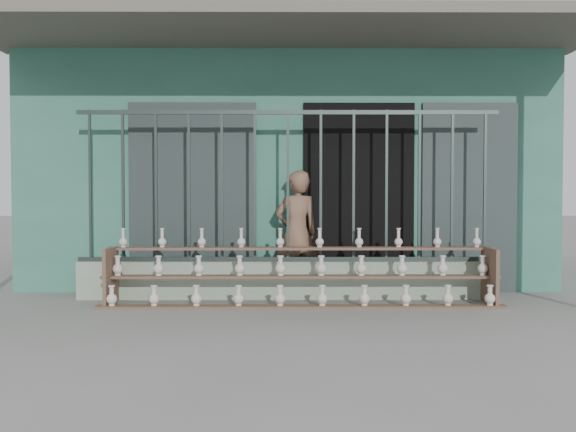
{
  "coord_description": "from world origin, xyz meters",
  "views": [
    {
      "loc": [
        -0.04,
        -6.33,
        1.26
      ],
      "look_at": [
        0.0,
        1.0,
        1.0
      ],
      "focal_mm": 40.0,
      "sensor_mm": 36.0,
      "label": 1
    }
  ],
  "objects": [
    {
      "name": "shelf_rack",
      "position": [
        0.14,
        0.89,
        0.36
      ],
      "size": [
        4.5,
        0.68,
        0.85
      ],
      "color": "brown",
      "rests_on": "ground"
    },
    {
      "name": "elderly_woman",
      "position": [
        0.11,
        1.57,
        0.77
      ],
      "size": [
        0.66,
        0.56,
        1.54
      ],
      "primitive_type": "imported",
      "rotation": [
        0.0,
        0.0,
        3.55
      ],
      "color": "brown",
      "rests_on": "ground"
    },
    {
      "name": "workshop_building",
      "position": [
        0.0,
        4.23,
        1.62
      ],
      "size": [
        7.4,
        6.6,
        3.21
      ],
      "color": "#326A58",
      "rests_on": "ground"
    },
    {
      "name": "ground",
      "position": [
        0.0,
        0.0,
        0.0
      ],
      "size": [
        60.0,
        60.0,
        0.0
      ],
      "primitive_type": "plane",
      "color": "slate"
    },
    {
      "name": "security_fence",
      "position": [
        -0.0,
        1.3,
        1.35
      ],
      "size": [
        5.0,
        0.04,
        1.8
      ],
      "color": "#283330",
      "rests_on": "parapet_wall"
    },
    {
      "name": "parapet_wall",
      "position": [
        0.0,
        1.3,
        0.23
      ],
      "size": [
        5.0,
        0.2,
        0.45
      ],
      "primitive_type": "cube",
      "color": "gray",
      "rests_on": "ground"
    }
  ]
}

